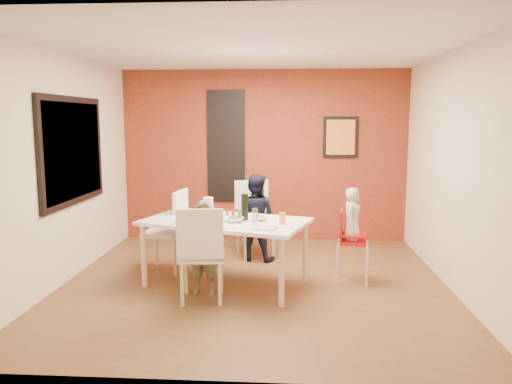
# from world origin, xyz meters

# --- Properties ---
(ground) EXTENTS (4.50, 4.50, 0.00)m
(ground) POSITION_xyz_m (0.00, 0.00, 0.00)
(ground) COLOR brown
(ground) RESTS_ON ground
(ceiling) EXTENTS (4.50, 4.50, 0.02)m
(ceiling) POSITION_xyz_m (0.00, 0.00, 2.70)
(ceiling) COLOR silver
(ceiling) RESTS_ON wall_back
(wall_back) EXTENTS (4.50, 0.02, 2.70)m
(wall_back) POSITION_xyz_m (0.00, 2.25, 1.35)
(wall_back) COLOR beige
(wall_back) RESTS_ON ground
(wall_front) EXTENTS (4.50, 0.02, 2.70)m
(wall_front) POSITION_xyz_m (0.00, -2.25, 1.35)
(wall_front) COLOR beige
(wall_front) RESTS_ON ground
(wall_left) EXTENTS (0.02, 4.50, 2.70)m
(wall_left) POSITION_xyz_m (-2.25, 0.00, 1.35)
(wall_left) COLOR beige
(wall_left) RESTS_ON ground
(wall_right) EXTENTS (0.02, 4.50, 2.70)m
(wall_right) POSITION_xyz_m (2.25, 0.00, 1.35)
(wall_right) COLOR beige
(wall_right) RESTS_ON ground
(brick_accent_wall) EXTENTS (4.50, 0.02, 2.70)m
(brick_accent_wall) POSITION_xyz_m (0.00, 2.23, 1.35)
(brick_accent_wall) COLOR maroon
(brick_accent_wall) RESTS_ON ground
(picture_window_frame) EXTENTS (0.05, 1.70, 1.30)m
(picture_window_frame) POSITION_xyz_m (-2.22, 0.20, 1.55)
(picture_window_frame) COLOR black
(picture_window_frame) RESTS_ON wall_left
(picture_window_pane) EXTENTS (0.02, 1.55, 1.15)m
(picture_window_pane) POSITION_xyz_m (-2.21, 0.20, 1.55)
(picture_window_pane) COLOR black
(picture_window_pane) RESTS_ON wall_left
(glassblock_strip) EXTENTS (0.55, 0.03, 1.70)m
(glassblock_strip) POSITION_xyz_m (-0.60, 2.21, 1.50)
(glassblock_strip) COLOR silver
(glassblock_strip) RESTS_ON wall_back
(glassblock_surround) EXTENTS (0.60, 0.03, 1.76)m
(glassblock_surround) POSITION_xyz_m (-0.60, 2.21, 1.50)
(glassblock_surround) COLOR black
(glassblock_surround) RESTS_ON wall_back
(art_print_frame) EXTENTS (0.54, 0.03, 0.64)m
(art_print_frame) POSITION_xyz_m (1.20, 2.21, 1.65)
(art_print_frame) COLOR black
(art_print_frame) RESTS_ON wall_back
(art_print_canvas) EXTENTS (0.44, 0.01, 0.54)m
(art_print_canvas) POSITION_xyz_m (1.20, 2.19, 1.65)
(art_print_canvas) COLOR orange
(art_print_canvas) RESTS_ON wall_back
(dining_table) EXTENTS (2.07, 1.55, 0.77)m
(dining_table) POSITION_xyz_m (-0.33, -0.05, 0.70)
(dining_table) COLOR white
(dining_table) RESTS_ON ground
(chair_near) EXTENTS (0.52, 0.52, 1.03)m
(chair_near) POSITION_xyz_m (-0.51, -0.67, 0.58)
(chair_near) COLOR silver
(chair_near) RESTS_ON ground
(chair_far) EXTENTS (0.63, 0.63, 1.06)m
(chair_far) POSITION_xyz_m (-0.09, 1.26, 0.59)
(chair_far) COLOR silver
(chair_far) RESTS_ON ground
(chair_left) EXTENTS (0.53, 0.53, 1.04)m
(chair_left) POSITION_xyz_m (-1.09, 0.44, 0.58)
(chair_left) COLOR silver
(chair_left) RESTS_ON ground
(high_chair) EXTENTS (0.41, 0.41, 0.87)m
(high_chair) POSITION_xyz_m (1.12, 0.16, 0.52)
(high_chair) COLOR red
(high_chair) RESTS_ON ground
(child_near) EXTENTS (0.44, 0.34, 1.06)m
(child_near) POSITION_xyz_m (-0.52, -0.41, 0.53)
(child_near) COLOR brown
(child_near) RESTS_ON ground
(child_far) EXTENTS (0.67, 0.57, 1.19)m
(child_far) POSITION_xyz_m (-0.06, 1.01, 0.60)
(child_far) COLOR black
(child_far) RESTS_ON ground
(toddler) EXTENTS (0.29, 0.35, 0.62)m
(toddler) POSITION_xyz_m (1.14, 0.15, 0.82)
(toddler) COLOR beige
(toddler) RESTS_ON high_chair
(plate_near_left) EXTENTS (0.26, 0.26, 0.01)m
(plate_near_left) POSITION_xyz_m (-0.79, -0.22, 0.78)
(plate_near_left) COLOR white
(plate_near_left) RESTS_ON dining_table
(plate_far_mid) EXTENTS (0.24, 0.24, 0.01)m
(plate_far_mid) POSITION_xyz_m (-0.25, 0.27, 0.77)
(plate_far_mid) COLOR silver
(plate_far_mid) RESTS_ON dining_table
(plate_near_right) EXTENTS (0.28, 0.28, 0.01)m
(plate_near_right) POSITION_xyz_m (0.15, -0.48, 0.78)
(plate_near_right) COLOR white
(plate_near_right) RESTS_ON dining_table
(plate_far_left) EXTENTS (0.25, 0.25, 0.01)m
(plate_far_left) POSITION_xyz_m (-0.84, 0.44, 0.78)
(plate_far_left) COLOR silver
(plate_far_left) RESTS_ON dining_table
(salad_bowl_a) EXTENTS (0.26, 0.26, 0.05)m
(salad_bowl_a) POSITION_xyz_m (-0.22, -0.14, 0.80)
(salad_bowl_a) COLOR white
(salad_bowl_a) RESTS_ON dining_table
(salad_bowl_b) EXTENTS (0.25, 0.25, 0.05)m
(salad_bowl_b) POSITION_xyz_m (0.06, -0.05, 0.79)
(salad_bowl_b) COLOR silver
(salad_bowl_b) RESTS_ON dining_table
(wine_bottle) EXTENTS (0.08, 0.08, 0.30)m
(wine_bottle) POSITION_xyz_m (-0.11, -0.04, 0.92)
(wine_bottle) COLOR black
(wine_bottle) RESTS_ON dining_table
(wine_glass_a) EXTENTS (0.06, 0.06, 0.18)m
(wine_glass_a) POSITION_xyz_m (-0.45, -0.22, 0.86)
(wine_glass_a) COLOR white
(wine_glass_a) RESTS_ON dining_table
(wine_glass_b) EXTENTS (0.06, 0.06, 0.18)m
(wine_glass_b) POSITION_xyz_m (0.03, -0.26, 0.86)
(wine_glass_b) COLOR white
(wine_glass_b) RESTS_ON dining_table
(paper_towel_roll) EXTENTS (0.12, 0.12, 0.27)m
(paper_towel_roll) POSITION_xyz_m (-0.53, -0.09, 0.90)
(paper_towel_roll) COLOR white
(paper_towel_roll) RESTS_ON dining_table
(condiment_red) EXTENTS (0.03, 0.03, 0.13)m
(condiment_red) POSITION_xyz_m (-0.24, -0.11, 0.83)
(condiment_red) COLOR red
(condiment_red) RESTS_ON dining_table
(condiment_green) EXTENTS (0.03, 0.03, 0.13)m
(condiment_green) POSITION_xyz_m (-0.16, -0.12, 0.84)
(condiment_green) COLOR #346D24
(condiment_green) RESTS_ON dining_table
(condiment_brown) EXTENTS (0.03, 0.03, 0.12)m
(condiment_brown) POSITION_xyz_m (-0.32, -0.03, 0.83)
(condiment_brown) COLOR brown
(condiment_brown) RESTS_ON dining_table
(sippy_cup) EXTENTS (0.07, 0.07, 0.12)m
(sippy_cup) POSITION_xyz_m (0.33, -0.22, 0.83)
(sippy_cup) COLOR orange
(sippy_cup) RESTS_ON dining_table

